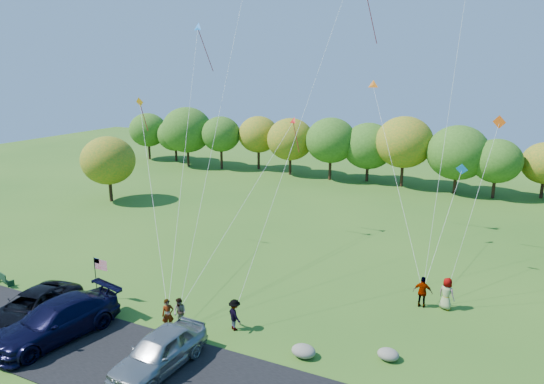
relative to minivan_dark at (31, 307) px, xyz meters
The scene contains 16 objects.
ground 8.32m from the minivan_dark, 23.02° to the left, with size 140.00×140.00×0.00m, color #2E5C1A.
asphalt_lane 7.70m from the minivan_dark, ahead, with size 44.00×6.00×0.06m, color black.
treeline 39.96m from the minivan_dark, 80.81° to the left, with size 74.60×27.38×8.23m.
minivan_dark is the anchor object (origin of this frame).
minivan_navy 2.76m from the minivan_dark, 12.78° to the right, with size 2.73×6.71×1.95m, color black.
minivan_silver 9.29m from the minivan_dark, ahead, with size 2.16×5.36×1.83m, color gray.
flyer_a 7.84m from the minivan_dark, 19.38° to the left, with size 0.65×0.43×1.78m, color #4C4C59.
flyer_b 8.35m from the minivan_dark, 22.93° to the left, with size 0.78×0.61×1.60m, color #4C4C59.
flyer_c 11.42m from the minivan_dark, 21.49° to the left, with size 1.13×0.65×1.75m, color #4C4C59.
flyer_d 22.40m from the minivan_dark, 30.18° to the left, with size 1.12×0.47×1.91m, color #4C4C59.
flyer_e 23.70m from the minivan_dark, 29.33° to the left, with size 0.95×0.62×1.94m, color #4C4C59.
park_bench 6.42m from the minivan_dark, 157.63° to the left, with size 1.65×0.68×0.93m.
trash_barrel 2.73m from the minivan_dark, 109.62° to the left, with size 0.53×0.53×0.80m, color blue.
flag_assembly 4.10m from the minivan_dark, 65.94° to the left, with size 1.03×0.67×2.78m.
boulder_near 15.35m from the minivan_dark, 12.91° to the left, with size 1.23×0.96×0.61m, color slate.
boulder_far 19.43m from the minivan_dark, 14.91° to the left, with size 1.06×0.88×0.55m, color gray.
Camera 1 is at (15.10, -19.50, 13.80)m, focal length 32.00 mm.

